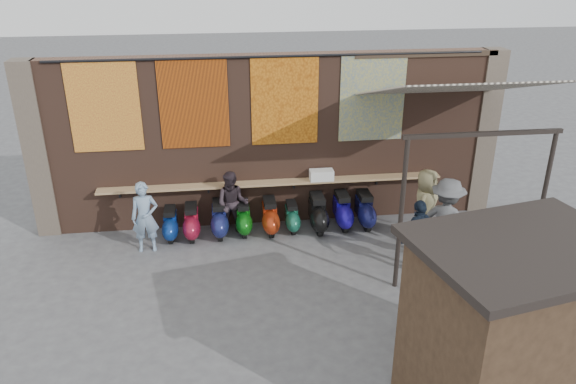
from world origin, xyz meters
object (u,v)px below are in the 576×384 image
object	(u,v)px
scooter_stool_2	(219,219)
diner_right	(232,204)
scooter_stool_5	(292,217)
shopper_grey	(445,222)
shopper_tan	(425,206)
scooter_stool_6	(318,213)
market_stall	(509,336)
shelf_box	(321,175)
scooter_stool_3	(243,218)
scooter_stool_1	(192,222)
scooter_stool_0	(171,224)
scooter_stool_4	(270,217)
scooter_stool_7	(342,211)
scooter_stool_8	(365,210)
shopper_navy	(418,236)
diner_left	(145,217)

from	to	relation	value
scooter_stool_2	diner_right	distance (m)	0.48
scooter_stool_5	shopper_grey	size ratio (longest dim) A/B	0.37
shopper_tan	scooter_stool_6	bearing A→B (deg)	105.41
scooter_stool_2	market_stall	world-z (taller)	market_stall
shelf_box	scooter_stool_3	world-z (taller)	shelf_box
scooter_stool_1	shopper_tan	distance (m)	5.26
scooter_stool_0	scooter_stool_1	bearing A→B (deg)	-2.39
scooter_stool_0	scooter_stool_4	bearing A→B (deg)	0.36
scooter_stool_7	scooter_stool_1	bearing A→B (deg)	-178.53
diner_right	market_stall	bearing A→B (deg)	-47.78
scooter_stool_6	shopper_tan	distance (m)	2.45
scooter_stool_3	diner_right	distance (m)	0.46
scooter_stool_8	shopper_tan	world-z (taller)	shopper_tan
scooter_stool_8	shopper_grey	size ratio (longest dim) A/B	0.46
shopper_navy	shopper_grey	distance (m)	0.69
shopper_navy	shopper_tan	xyz separation A→B (m)	(0.55, 1.15, 0.09)
diner_right	scooter_stool_4	bearing A→B (deg)	10.38
shopper_grey	scooter_stool_0	bearing A→B (deg)	18.88
scooter_stool_7	market_stall	bearing A→B (deg)	-80.95
scooter_stool_3	scooter_stool_7	bearing A→B (deg)	0.42
scooter_stool_8	scooter_stool_4	bearing A→B (deg)	-179.24
scooter_stool_2	scooter_stool_3	bearing A→B (deg)	4.40
scooter_stool_3	diner_left	world-z (taller)	diner_left
scooter_stool_2	scooter_stool_3	xyz separation A→B (m)	(0.55, 0.04, -0.03)
scooter_stool_0	scooter_stool_5	xyz separation A→B (m)	(2.79, 0.05, -0.02)
scooter_stool_3	shopper_tan	world-z (taller)	shopper_tan
scooter_stool_2	scooter_stool_6	bearing A→B (deg)	-0.78
scooter_stool_7	shopper_grey	distance (m)	2.61
scooter_stool_5	scooter_stool_7	world-z (taller)	scooter_stool_7
scooter_stool_1	scooter_stool_5	world-z (taller)	scooter_stool_1
shelf_box	shopper_navy	size ratio (longest dim) A/B	0.35
scooter_stool_6	shopper_navy	distance (m)	2.64
scooter_stool_5	scooter_stool_7	distance (m)	1.22
scooter_stool_1	scooter_stool_2	world-z (taller)	scooter_stool_2
shelf_box	scooter_stool_0	size ratio (longest dim) A/B	0.73
shelf_box	scooter_stool_1	world-z (taller)	shelf_box
shopper_tan	market_stall	size ratio (longest dim) A/B	0.66
scooter_stool_7	scooter_stool_4	bearing A→B (deg)	-178.13
scooter_stool_4	shopper_tan	xyz separation A→B (m)	(3.37, -0.87, 0.47)
shelf_box	scooter_stool_2	xyz separation A→B (m)	(-2.42, -0.32, -0.85)
scooter_stool_4	market_stall	distance (m)	6.56
scooter_stool_3	diner_left	bearing A→B (deg)	-166.12
scooter_stool_8	scooter_stool_3	bearing A→B (deg)	179.81
scooter_stool_1	scooter_stool_3	distance (m)	1.19
diner_right	shopper_grey	bearing A→B (deg)	-11.60
diner_left	shopper_navy	xyz separation A→B (m)	(5.58, -1.53, -0.02)
shelf_box	scooter_stool_6	size ratio (longest dim) A/B	0.62
shopper_tan	scooter_stool_3	bearing A→B (deg)	112.91
scooter_stool_4	scooter_stool_8	distance (m)	2.26
scooter_stool_4	diner_left	world-z (taller)	diner_left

